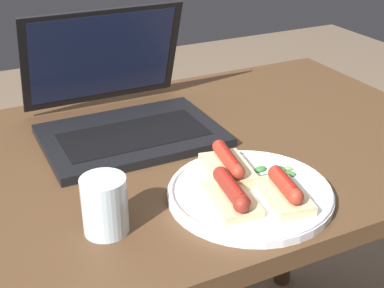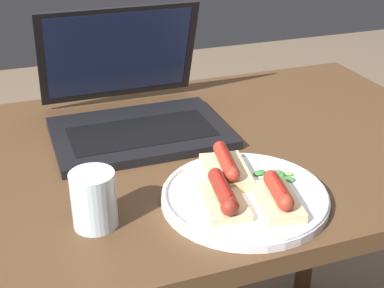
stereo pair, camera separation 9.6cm
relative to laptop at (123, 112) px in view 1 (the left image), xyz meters
The scene contains 8 objects.
desk 0.20m from the laptop, 71.52° to the right, with size 1.25×0.74×0.77m.
laptop is the anchor object (origin of this frame).
plate 0.36m from the laptop, 73.76° to the right, with size 0.28×0.28×0.02m.
sausage_toast_left 0.42m from the laptop, 71.28° to the right, with size 0.08×0.12×0.05m.
sausage_toast_middle 0.37m from the laptop, 81.64° to the right, with size 0.08×0.13×0.04m.
sausage_toast_right 0.30m from the laptop, 71.84° to the right, with size 0.09×0.13×0.05m.
salad_pile 0.36m from the laptop, 60.33° to the right, with size 0.07×0.06×0.01m.
drinking_glass 0.36m from the laptop, 114.05° to the right, with size 0.07×0.07×0.09m.
Camera 1 is at (-0.37, -0.87, 1.26)m, focal length 50.00 mm.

